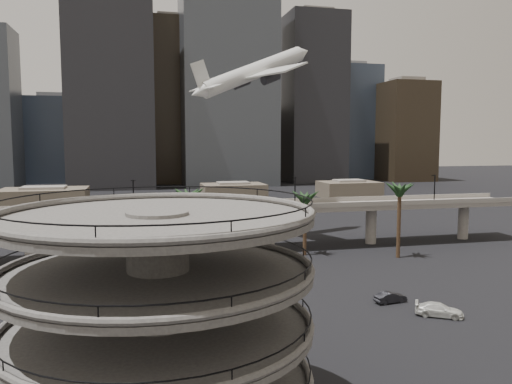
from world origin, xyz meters
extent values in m
cylinder|color=#4D4B48|center=(-13.00, -4.00, 8.00)|extent=(4.40, 4.40, 16.50)
cylinder|color=#4D4B48|center=(-13.00, -4.00, 3.77)|extent=(22.00, 22.00, 0.45)
torus|color=#4D4B48|center=(-13.00, -4.00, 4.25)|extent=(22.20, 22.20, 0.50)
torus|color=black|center=(-13.00, -4.00, 5.05)|extent=(21.80, 21.80, 0.10)
cylinder|color=#4D4B48|center=(-13.00, -4.00, 7.78)|extent=(22.00, 22.00, 0.45)
torus|color=#4D4B48|center=(-13.00, -4.00, 8.25)|extent=(22.20, 22.20, 0.50)
torus|color=black|center=(-13.00, -4.00, 9.05)|extent=(21.80, 21.80, 0.10)
cylinder|color=#4D4B48|center=(-13.00, -4.00, 11.78)|extent=(22.00, 22.00, 0.45)
torus|color=#4D4B48|center=(-13.00, -4.00, 12.25)|extent=(22.20, 22.20, 0.50)
torus|color=black|center=(-13.00, -4.00, 13.05)|extent=(21.80, 21.80, 0.10)
cylinder|color=#4D4B48|center=(-13.00, -4.00, 15.78)|extent=(22.00, 22.00, 0.45)
torus|color=#4D4B48|center=(-13.00, -4.00, 16.25)|extent=(22.20, 22.20, 0.50)
torus|color=black|center=(-13.00, -4.00, 17.05)|extent=(21.80, 21.80, 0.10)
cube|color=gray|center=(0.00, 55.00, 8.00)|extent=(130.00, 9.00, 0.90)
cube|color=gray|center=(0.00, 50.50, 8.90)|extent=(130.00, 0.30, 1.00)
cube|color=gray|center=(0.00, 59.50, 8.90)|extent=(130.00, 0.30, 1.00)
cylinder|color=gray|center=(-33.00, 55.00, 3.80)|extent=(2.20, 2.20, 8.00)
cylinder|color=gray|center=(-11.00, 55.00, 3.80)|extent=(2.20, 2.20, 8.00)
cylinder|color=gray|center=(11.00, 55.00, 3.80)|extent=(2.20, 2.20, 8.00)
cylinder|color=gray|center=(33.00, 55.00, 3.80)|extent=(2.20, 2.20, 8.00)
cylinder|color=gray|center=(55.00, 55.00, 3.80)|extent=(2.20, 2.20, 8.00)
cylinder|color=black|center=(-15.00, 51.00, 11.50)|extent=(0.24, 0.24, 6.00)
cylinder|color=black|center=(15.00, 51.00, 11.50)|extent=(0.24, 0.24, 6.00)
cylinder|color=black|center=(45.00, 51.00, 11.50)|extent=(0.24, 0.24, 6.00)
cylinder|color=#47321E|center=(-6.00, 44.00, 6.08)|extent=(0.70, 0.70, 12.15)
ellipsoid|color=#1C3819|center=(-6.00, 44.00, 12.55)|extent=(4.40, 4.40, 2.00)
cylinder|color=#47321E|center=(16.00, 48.00, 5.40)|extent=(0.70, 0.70, 10.80)
ellipsoid|color=#1C3819|center=(16.00, 48.00, 11.20)|extent=(4.40, 4.40, 2.00)
cylinder|color=#47321E|center=(32.00, 42.00, 6.30)|extent=(0.70, 0.70, 12.60)
ellipsoid|color=#1C3819|center=(32.00, 42.00, 13.00)|extent=(4.40, 4.40, 2.00)
cube|color=brown|center=(-45.00, 140.00, 2.75)|extent=(28.00, 18.00, 5.50)
cube|color=gray|center=(-45.00, 140.00, 5.90)|extent=(14.00, 9.00, 0.80)
cube|color=brown|center=(22.00, 150.00, 2.50)|extent=(24.00, 16.00, 5.00)
cube|color=gray|center=(22.00, 150.00, 5.40)|extent=(12.00, 8.00, 0.80)
cube|color=brown|center=(65.00, 138.00, 3.00)|extent=(22.00, 15.00, 6.00)
cube|color=gray|center=(65.00, 138.00, 6.40)|extent=(11.00, 7.50, 0.80)
cube|color=#333E4F|center=(-55.00, 245.00, 22.15)|extent=(30.00, 30.00, 44.30)
cube|color=gray|center=(-55.00, 245.00, 45.50)|extent=(16.50, 16.50, 2.40)
cube|color=black|center=(-25.00, 200.00, 50.76)|extent=(38.00, 30.00, 101.51)
cube|color=black|center=(5.00, 225.00, 41.53)|extent=(28.00, 26.00, 83.06)
cube|color=gray|center=(5.00, 225.00, 84.26)|extent=(15.40, 14.30, 2.40)
cube|color=#40454C|center=(30.00, 205.00, 55.37)|extent=(45.00, 32.00, 110.74)
cube|color=#817159|center=(55.00, 240.00, 19.38)|extent=(24.00, 24.00, 38.76)
cube|color=gray|center=(55.00, 240.00, 39.96)|extent=(13.20, 13.20, 2.40)
cube|color=black|center=(78.00, 215.00, 43.84)|extent=(30.00, 28.00, 87.67)
cube|color=gray|center=(78.00, 215.00, 88.87)|extent=(16.50, 15.40, 2.40)
cube|color=#333E4F|center=(105.00, 235.00, 32.30)|extent=(34.00, 30.00, 64.60)
cube|color=gray|center=(105.00, 235.00, 65.80)|extent=(18.70, 16.50, 2.40)
cube|color=black|center=(130.00, 210.00, 26.76)|extent=(26.00, 26.00, 53.53)
cube|color=gray|center=(130.00, 210.00, 54.73)|extent=(14.30, 14.30, 2.40)
cube|color=#817159|center=(18.00, 260.00, 17.53)|extent=(22.00, 22.00, 35.07)
cube|color=gray|center=(18.00, 260.00, 36.27)|extent=(12.10, 12.10, 2.40)
cylinder|color=silver|center=(10.87, 67.21, 36.36)|extent=(25.76, 13.68, 13.02)
cone|color=silver|center=(23.73, 72.73, 41.77)|extent=(5.43, 4.95, 4.47)
cone|color=silver|center=(-1.99, 61.68, 30.95)|extent=(5.15, 4.54, 4.11)
cube|color=silver|center=(10.23, 66.93, 35.47)|extent=(16.97, 29.05, 2.58)
cube|color=silver|center=(-0.46, 62.34, 32.01)|extent=(5.89, 9.78, 1.06)
cube|color=silver|center=(-1.36, 61.95, 34.54)|extent=(4.55, 2.21, 6.08)
cylinder|color=#25252A|center=(8.99, 72.20, 34.38)|extent=(4.89, 3.55, 3.27)
cylinder|color=#25252A|center=(13.20, 62.41, 34.38)|extent=(4.89, 3.55, 3.27)
imported|color=#A4171F|center=(-5.97, 10.98, 0.78)|extent=(4.71, 2.21, 1.56)
imported|color=black|center=(17.84, 18.73, 0.72)|extent=(4.52, 2.09, 1.43)
imported|color=silver|center=(21.03, 12.64, 0.81)|extent=(5.96, 4.84, 1.62)
camera|label=1|loc=(-14.33, -39.36, 21.10)|focal=35.00mm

